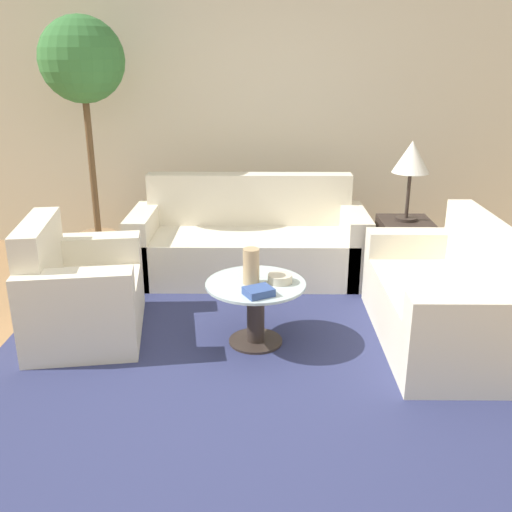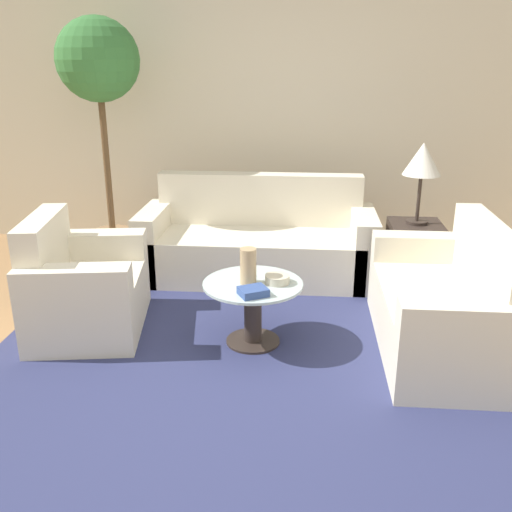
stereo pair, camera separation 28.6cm
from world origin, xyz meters
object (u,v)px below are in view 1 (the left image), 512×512
(table_lamp, at_px, (411,159))
(bowl, at_px, (280,278))
(coffee_table, at_px, (256,304))
(potted_plant, at_px, (83,77))
(sofa_main, at_px, (249,244))
(loveseat, at_px, (448,304))
(vase, at_px, (251,266))
(book_stack, at_px, (259,292))
(armchair, at_px, (77,296))

(table_lamp, relative_size, bowl, 4.08)
(coffee_table, xyz_separation_m, potted_plant, (-1.51, 1.61, 1.42))
(sofa_main, distance_m, loveseat, 1.90)
(vase, xyz_separation_m, book_stack, (0.05, -0.20, -0.10))
(loveseat, bearing_deg, potted_plant, -119.24)
(sofa_main, distance_m, book_stack, 1.55)
(table_lamp, relative_size, vase, 2.76)
(potted_plant, relative_size, bowl, 13.49)
(table_lamp, relative_size, potted_plant, 0.30)
(vase, bearing_deg, potted_plant, 132.43)
(coffee_table, height_order, book_stack, book_stack)
(coffee_table, bearing_deg, armchair, 174.23)
(potted_plant, bearing_deg, book_stack, -49.92)
(sofa_main, bearing_deg, book_stack, -86.48)
(sofa_main, relative_size, vase, 8.43)
(potted_plant, relative_size, vase, 9.13)
(bowl, bearing_deg, coffee_table, -176.46)
(vase, bearing_deg, table_lamp, 41.75)
(loveseat, relative_size, potted_plant, 0.66)
(potted_plant, distance_m, book_stack, 2.68)
(loveseat, relative_size, vase, 6.06)
(loveseat, bearing_deg, armchair, -92.18)
(loveseat, xyz_separation_m, potted_plant, (-2.83, 1.58, 1.43))
(table_lamp, xyz_separation_m, potted_plant, (-2.78, 0.46, 0.63))
(sofa_main, relative_size, bowl, 12.46)
(armchair, bearing_deg, book_stack, -113.17)
(vase, bearing_deg, armchair, 173.69)
(loveseat, distance_m, bowl, 1.17)
(sofa_main, relative_size, coffee_table, 3.03)
(bowl, bearing_deg, table_lamp, 45.90)
(vase, bearing_deg, sofa_main, 91.87)
(sofa_main, relative_size, table_lamp, 3.06)
(armchair, height_order, coffee_table, armchair)
(sofa_main, xyz_separation_m, coffee_table, (0.07, -1.33, 0.00))
(bowl, xyz_separation_m, book_stack, (-0.14, -0.22, -0.00))
(armchair, relative_size, table_lamp, 1.60)
(vase, bearing_deg, book_stack, -75.73)
(vase, distance_m, book_stack, 0.23)
(bowl, bearing_deg, loveseat, 1.17)
(book_stack, bearing_deg, vase, 76.08)
(bowl, bearing_deg, potted_plant, 136.29)
(potted_plant, xyz_separation_m, vase, (1.48, -1.62, -1.14))
(sofa_main, height_order, table_lamp, table_lamp)
(loveseat, bearing_deg, vase, -88.30)
(sofa_main, distance_m, bowl, 1.35)
(sofa_main, xyz_separation_m, bowl, (0.24, -1.32, 0.19))
(bowl, bearing_deg, book_stack, -123.09)
(book_stack, bearing_deg, coffee_table, 67.62)
(loveseat, height_order, coffee_table, loveseat)
(vase, bearing_deg, loveseat, 1.80)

